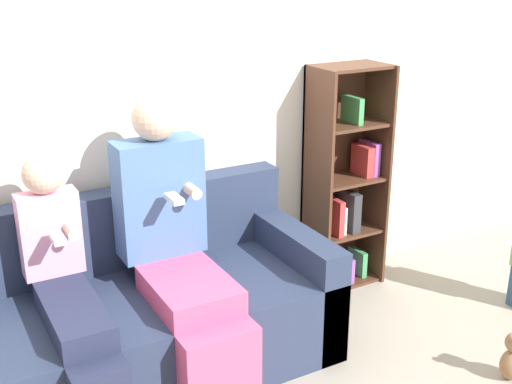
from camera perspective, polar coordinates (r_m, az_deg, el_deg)
back_wall at (r=3.22m, az=-8.66°, el=9.74°), size 10.00×0.06×2.55m
couch at (r=3.06m, az=-11.46°, el=-11.28°), size 1.90×0.80×0.80m
adult_seated at (r=2.89m, az=-7.08°, el=-4.35°), size 0.40×0.77×1.28m
child_seated at (r=2.77m, az=-16.24°, el=-8.79°), size 0.26×0.79×1.07m
bookshelf at (r=3.75m, az=7.80°, el=0.77°), size 0.43×0.29×1.30m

